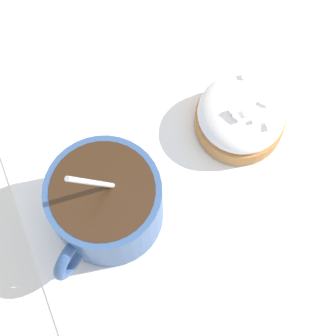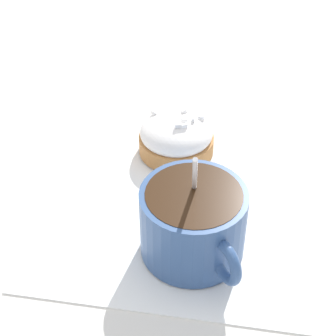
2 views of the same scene
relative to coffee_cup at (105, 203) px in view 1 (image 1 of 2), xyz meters
The scene contains 4 objects.
ground_plane 0.08m from the coffee_cup, ahead, with size 3.00×3.00×0.00m, color silver.
paper_napkin 0.08m from the coffee_cup, ahead, with size 0.31×0.30×0.00m.
coffee_cup is the anchor object (origin of this frame).
frosted_pastry 0.14m from the coffee_cup, ahead, with size 0.08×0.08×0.05m.
Camera 1 is at (-0.09, -0.15, 0.47)m, focal length 60.00 mm.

